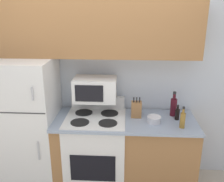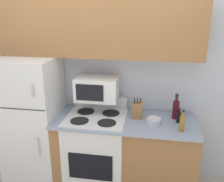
# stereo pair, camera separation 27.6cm
# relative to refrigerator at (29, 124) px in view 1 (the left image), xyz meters

# --- Properties ---
(wall_back) EXTENTS (8.00, 0.05, 2.55)m
(wall_back) POSITION_rel_refrigerator_xyz_m (0.82, 0.35, 0.48)
(wall_back) COLOR silver
(wall_back) RESTS_ON ground_plane
(lower_cabinets) EXTENTS (1.64, 0.66, 0.90)m
(lower_cabinets) POSITION_rel_refrigerator_xyz_m (1.16, -0.01, -0.34)
(lower_cabinets) COLOR #9E6B3D
(lower_cabinets) RESTS_ON ground_plane
(refrigerator) EXTENTS (0.67, 0.66, 1.58)m
(refrigerator) POSITION_rel_refrigerator_xyz_m (0.00, 0.00, 0.00)
(refrigerator) COLOR white
(refrigerator) RESTS_ON ground_plane
(upper_cabinets) EXTENTS (2.31, 0.30, 0.63)m
(upper_cabinets) POSITION_rel_refrigerator_xyz_m (0.82, 0.18, 1.11)
(upper_cabinets) COLOR #9E6B3D
(upper_cabinets) RESTS_ON refrigerator
(stove) EXTENTS (0.70, 0.64, 1.07)m
(stove) POSITION_rel_refrigerator_xyz_m (0.81, -0.02, -0.32)
(stove) COLOR white
(stove) RESTS_ON ground_plane
(microwave) EXTENTS (0.50, 0.32, 0.28)m
(microwave) POSITION_rel_refrigerator_xyz_m (0.80, 0.12, 0.42)
(microwave) COLOR white
(microwave) RESTS_ON stove
(knife_block) EXTENTS (0.12, 0.09, 0.25)m
(knife_block) POSITION_rel_refrigerator_xyz_m (1.29, 0.06, 0.20)
(knife_block) COLOR #9E6B3D
(knife_block) RESTS_ON lower_cabinets
(bowl) EXTENTS (0.16, 0.16, 0.08)m
(bowl) POSITION_rel_refrigerator_xyz_m (1.48, -0.09, 0.15)
(bowl) COLOR silver
(bowl) RESTS_ON lower_cabinets
(bottle_vinegar) EXTENTS (0.06, 0.06, 0.24)m
(bottle_vinegar) POSITION_rel_refrigerator_xyz_m (1.77, -0.19, 0.20)
(bottle_vinegar) COLOR olive
(bottle_vinegar) RESTS_ON lower_cabinets
(bottle_wine_red) EXTENTS (0.08, 0.08, 0.30)m
(bottle_wine_red) POSITION_rel_refrigerator_xyz_m (1.73, 0.12, 0.22)
(bottle_wine_red) COLOR #470F19
(bottle_wine_red) RESTS_ON lower_cabinets
(bottle_soy_sauce) EXTENTS (0.05, 0.05, 0.18)m
(bottle_soy_sauce) POSITION_rel_refrigerator_xyz_m (1.76, 0.01, 0.17)
(bottle_soy_sauce) COLOR black
(bottle_soy_sauce) RESTS_ON lower_cabinets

